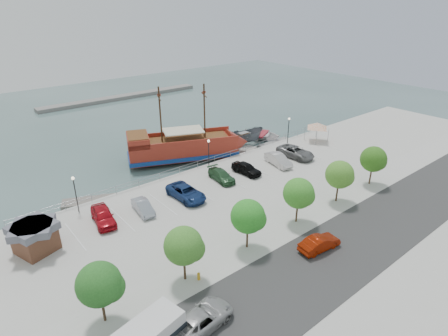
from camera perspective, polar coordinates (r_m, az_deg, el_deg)
ground at (r=47.59m, az=2.46°, el=-3.75°), size 160.00×160.00×0.00m
land_slab at (r=37.12m, az=25.26°, el=-14.77°), size 100.00×58.00×1.20m
street at (r=38.45m, az=18.79°, el=-10.96°), size 100.00×8.00×0.04m
sidewalk at (r=41.19m, az=11.82°, el=-7.51°), size 100.00×4.00×0.05m
seawall_railing at (r=52.40m, az=-3.17°, el=0.85°), size 50.00×0.06×1.00m
far_shore at (r=96.77m, az=-15.23°, el=10.40°), size 40.00×3.00×0.80m
pirate_ship at (r=56.94m, az=-4.97°, el=3.26°), size 18.98×11.79×11.85m
patrol_boat at (r=62.33m, az=3.08°, el=4.54°), size 7.13×4.46×2.59m
speedboat at (r=65.52m, az=5.70°, el=4.89°), size 7.16×8.00×1.36m
dock_west at (r=47.84m, az=-19.10°, el=-4.75°), size 7.68×5.01×0.43m
dock_mid at (r=58.89m, az=2.78°, el=2.19°), size 7.22×4.45×0.40m
dock_east at (r=63.81m, az=7.79°, el=3.77°), size 6.66×2.04×0.38m
shed at (r=38.94m, az=-26.90°, el=-9.34°), size 4.40×4.40×2.86m
canopy_tent at (r=62.84m, az=14.09°, el=6.71°), size 4.79×4.79×3.58m
street_van at (r=28.61m, az=-3.55°, el=-22.02°), size 5.55×3.12×1.46m
street_sedan at (r=36.55m, az=14.33°, el=-11.04°), size 4.40×1.98×1.40m
fire_hydrant at (r=32.42m, az=-3.88°, el=-16.08°), size 0.27×0.27×0.77m
lamp_post_left at (r=43.17m, az=-21.80°, el=-2.85°), size 0.36×0.36×4.28m
lamp_post_mid at (r=50.51m, az=-2.35°, el=2.90°), size 0.36×0.36×4.28m
lamp_post_right at (r=60.88m, az=9.82°, el=6.35°), size 0.36×0.36×4.28m
tree_a at (r=28.52m, az=-18.16°, el=-16.57°), size 3.30×3.20×5.00m
tree_b at (r=30.82m, az=-5.89°, el=-11.80°), size 3.30×3.20×5.00m
tree_c at (r=34.41m, az=3.91°, el=-7.47°), size 3.30×3.20×5.00m
tree_d at (r=38.94m, az=11.51°, el=-3.89°), size 3.30×3.20×5.00m
tree_e at (r=44.12m, az=17.37°, el=-1.06°), size 3.30×3.20×5.00m
tree_f at (r=49.75m, az=21.95°, el=1.17°), size 3.30×3.20×5.00m
parked_car_a at (r=41.19m, az=-17.94°, el=-6.95°), size 2.71×5.08×1.64m
parked_car_b at (r=42.04m, az=-12.23°, el=-5.82°), size 1.87×4.17×1.33m
parked_car_c at (r=44.01m, az=-5.81°, el=-3.74°), size 2.76×5.65×1.55m
parked_car_d at (r=48.10m, az=-0.39°, el=-1.16°), size 2.36×4.83×1.35m
parked_car_e at (r=50.00m, az=3.43°, el=-0.07°), size 2.18×4.61×1.52m
parked_car_f at (r=53.10m, az=8.26°, el=1.26°), size 2.56×5.04×1.59m
parked_car_g at (r=56.18m, az=10.84°, el=2.41°), size 3.09×5.98×1.61m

